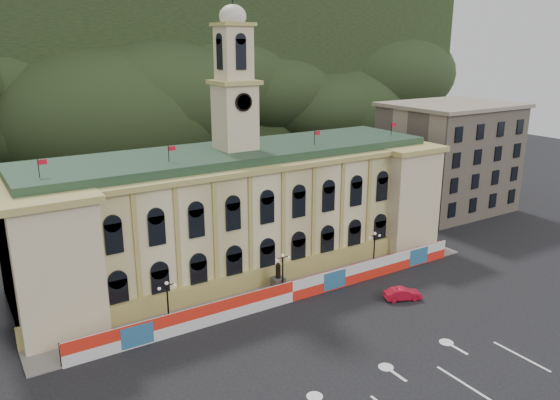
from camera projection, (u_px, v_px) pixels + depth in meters
ground at (382, 364)px, 50.07m from camera, size 260.00×260.00×0.00m
lane_markings at (423, 393)px, 46.01m from camera, size 26.00×10.00×0.02m
hill_ridge at (69, 78)px, 143.74m from camera, size 230.00×80.00×64.00m
city_hall at (238, 208)px, 70.33m from camera, size 56.20×17.60×37.10m
side_building_right at (448, 157)px, 94.66m from camera, size 21.00×17.00×18.60m
hoarding_fence at (292, 291)px, 61.99m from camera, size 50.00×0.44×2.50m
pavement at (279, 292)px, 64.46m from camera, size 56.00×5.50×0.16m
statue at (278, 283)px, 64.36m from camera, size 1.40×1.40×3.72m
lamp_left at (168, 300)px, 55.84m from camera, size 1.96×0.44×5.15m
lamp_center at (283, 271)px, 63.02m from camera, size 1.96×0.44×5.15m
lamp_right at (374, 247)px, 70.21m from camera, size 1.96×0.44×5.15m
red_sedan at (403, 294)px, 62.53m from camera, size 4.55×5.36×1.42m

